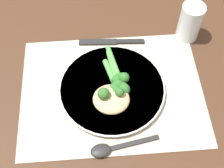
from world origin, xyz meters
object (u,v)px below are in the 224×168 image
(broccoli_stalk_right, at_px, (118,87))
(chicken_fillet, at_px, (111,99))
(broccoli_stalk_left, at_px, (118,74))
(water_glass, at_px, (190,22))
(spoon, at_px, (109,149))
(broccoli_stalk_front, at_px, (117,84))
(plate, at_px, (112,88))
(knife, at_px, (113,42))

(broccoli_stalk_right, bearing_deg, chicken_fillet, 44.09)
(chicken_fillet, height_order, broccoli_stalk_left, same)
(broccoli_stalk_left, relative_size, water_glass, 1.14)
(broccoli_stalk_right, distance_m, broccoli_stalk_left, 0.04)
(broccoli_stalk_left, height_order, spoon, broccoli_stalk_left)
(broccoli_stalk_right, height_order, broccoli_stalk_front, same)
(chicken_fillet, xyz_separation_m, broccoli_stalk_left, (0.02, 0.08, -0.00))
(broccoli_stalk_front, bearing_deg, plate, -6.38)
(chicken_fillet, bearing_deg, broccoli_stalk_front, 67.17)
(broccoli_stalk_front, xyz_separation_m, spoon, (-0.03, -0.16, -0.02))
(broccoli_stalk_right, bearing_deg, knife, -104.70)
(knife, bearing_deg, plate, 178.60)
(chicken_fillet, xyz_separation_m, broccoli_stalk_front, (0.02, 0.04, -0.00))
(broccoli_stalk_right, relative_size, knife, 0.64)
(chicken_fillet, relative_size, spoon, 0.62)
(spoon, bearing_deg, plate, -17.38)
(broccoli_stalk_left, xyz_separation_m, water_glass, (0.21, 0.14, 0.03))
(spoon, height_order, water_glass, water_glass)
(broccoli_stalk_left, distance_m, spoon, 0.20)
(broccoli_stalk_left, relative_size, knife, 0.69)
(broccoli_stalk_left, xyz_separation_m, spoon, (-0.04, -0.20, -0.02))
(chicken_fillet, relative_size, water_glass, 0.91)
(plate, height_order, broccoli_stalk_left, broccoli_stalk_left)
(plate, xyz_separation_m, broccoli_stalk_right, (0.02, -0.01, 0.02))
(plate, relative_size, spoon, 1.65)
(plate, height_order, knife, plate)
(broccoli_stalk_right, xyz_separation_m, broccoli_stalk_left, (0.00, 0.04, -0.00))
(chicken_fillet, relative_size, broccoli_stalk_left, 0.80)
(broccoli_stalk_left, distance_m, knife, 0.13)
(chicken_fillet, height_order, spoon, chicken_fillet)
(broccoli_stalk_left, height_order, water_glass, water_glass)
(chicken_fillet, relative_size, knife, 0.55)
(broccoli_stalk_front, distance_m, water_glass, 0.28)
(broccoli_stalk_left, bearing_deg, chicken_fillet, 59.88)
(plate, bearing_deg, broccoli_stalk_front, 1.76)
(plate, height_order, spoon, plate)
(chicken_fillet, distance_m, water_glass, 0.32)
(broccoli_stalk_front, relative_size, knife, 0.76)
(broccoli_stalk_left, bearing_deg, knife, -100.09)
(knife, bearing_deg, water_glass, -83.50)
(broccoli_stalk_right, height_order, broccoli_stalk_left, broccoli_stalk_right)
(chicken_fillet, height_order, knife, chicken_fillet)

